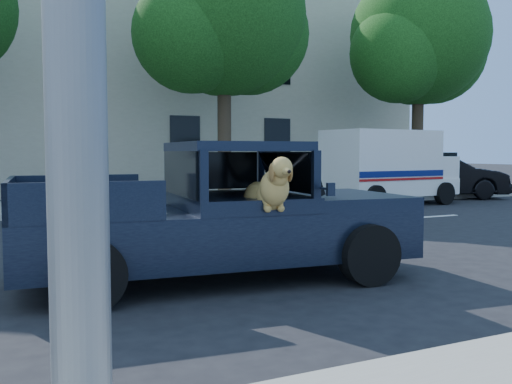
# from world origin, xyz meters

# --- Properties ---
(ground) EXTENTS (120.00, 120.00, 0.00)m
(ground) POSITION_xyz_m (0.00, 0.00, 0.00)
(ground) COLOR black
(ground) RESTS_ON ground
(far_sidewalk) EXTENTS (60.00, 4.00, 0.15)m
(far_sidewalk) POSITION_xyz_m (0.00, 9.20, 0.07)
(far_sidewalk) COLOR gray
(far_sidewalk) RESTS_ON ground
(lane_stripes) EXTENTS (21.60, 0.14, 0.01)m
(lane_stripes) POSITION_xyz_m (2.00, 3.40, 0.01)
(lane_stripes) COLOR silver
(lane_stripes) RESTS_ON ground
(street_tree_mid) EXTENTS (6.00, 5.20, 8.60)m
(street_tree_mid) POSITION_xyz_m (5.03, 9.62, 5.71)
(street_tree_mid) COLOR #332619
(street_tree_mid) RESTS_ON ground
(street_tree_right) EXTENTS (6.00, 5.20, 8.60)m
(street_tree_right) POSITION_xyz_m (13.03, 9.62, 5.71)
(street_tree_right) COLOR #332619
(street_tree_right) RESTS_ON ground
(building_main) EXTENTS (26.00, 6.00, 9.00)m
(building_main) POSITION_xyz_m (3.00, 16.50, 4.50)
(building_main) COLOR beige
(building_main) RESTS_ON ground
(pickup_truck) EXTENTS (5.02, 2.71, 1.74)m
(pickup_truck) POSITION_xyz_m (0.48, -0.75, 0.59)
(pickup_truck) COLOR black
(pickup_truck) RESTS_ON ground
(mail_truck) EXTENTS (4.29, 2.42, 2.27)m
(mail_truck) POSITION_xyz_m (9.16, 6.58, 0.99)
(mail_truck) COLOR silver
(mail_truck) RESTS_ON ground
(parked_sedan) EXTENTS (3.28, 4.83, 1.51)m
(parked_sedan) POSITION_xyz_m (12.22, 7.62, 0.75)
(parked_sedan) COLOR black
(parked_sedan) RESTS_ON ground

